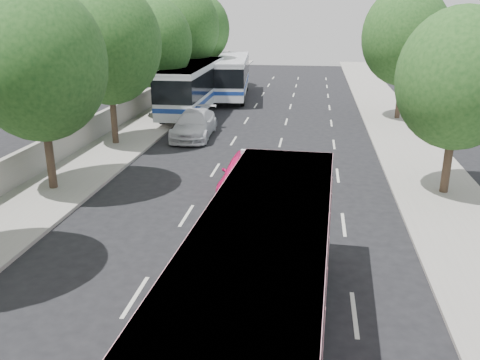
% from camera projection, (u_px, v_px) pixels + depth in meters
% --- Properties ---
extents(ground, '(120.00, 120.00, 0.00)m').
position_uv_depth(ground, '(214.00, 268.00, 16.01)').
color(ground, black).
rests_on(ground, ground).
extents(sidewalk_left, '(4.00, 90.00, 0.15)m').
position_uv_depth(sidewalk_left, '(150.00, 123.00, 35.88)').
color(sidewalk_left, '#9E998E').
rests_on(sidewalk_left, ground).
extents(sidewalk_right, '(4.00, 90.00, 0.12)m').
position_uv_depth(sidewalk_right, '(398.00, 131.00, 33.58)').
color(sidewalk_right, '#9E998E').
rests_on(sidewalk_right, ground).
extents(low_wall, '(0.30, 90.00, 1.50)m').
position_uv_depth(low_wall, '(125.00, 110.00, 35.86)').
color(low_wall, '#9E998E').
rests_on(low_wall, sidewalk_left).
extents(tree_left_b, '(5.70, 5.70, 8.88)m').
position_uv_depth(tree_left_b, '(38.00, 58.00, 20.85)').
color(tree_left_b, '#38281E').
rests_on(tree_left_b, ground).
extents(tree_left_c, '(6.00, 6.00, 9.35)m').
position_uv_depth(tree_left_c, '(108.00, 39.00, 28.28)').
color(tree_left_c, '#38281E').
rests_on(tree_left_c, ground).
extents(tree_left_d, '(5.52, 5.52, 8.60)m').
position_uv_depth(tree_left_d, '(154.00, 40.00, 35.92)').
color(tree_left_d, '#38281E').
rests_on(tree_left_d, ground).
extents(tree_left_e, '(6.30, 6.30, 9.82)m').
position_uv_depth(tree_left_e, '(183.00, 24.00, 43.14)').
color(tree_left_e, '#38281E').
rests_on(tree_left_e, ground).
extents(tree_left_f, '(5.88, 5.88, 9.16)m').
position_uv_depth(tree_left_f, '(201.00, 26.00, 50.81)').
color(tree_left_f, '#38281E').
rests_on(tree_left_f, ground).
extents(tree_right_near, '(5.10, 5.10, 7.95)m').
position_uv_depth(tree_right_near, '(462.00, 75.00, 20.59)').
color(tree_right_near, '#38281E').
rests_on(tree_right_near, ground).
extents(tree_right_far, '(6.00, 6.00, 9.35)m').
position_uv_depth(tree_right_far, '(407.00, 33.00, 35.25)').
color(tree_right_far, '#38281E').
rests_on(tree_right_far, ground).
extents(pink_bus, '(3.27, 11.07, 3.50)m').
position_uv_depth(pink_bus, '(263.00, 272.00, 11.35)').
color(pink_bus, pink).
rests_on(pink_bus, ground).
extents(pink_taxi, '(2.29, 5.10, 1.70)m').
position_uv_depth(pink_taxi, '(247.00, 172.00, 22.54)').
color(pink_taxi, '#E11365').
rests_on(pink_taxi, ground).
extents(white_pickup, '(2.50, 5.75, 1.65)m').
position_uv_depth(white_pickup, '(194.00, 124.00, 31.93)').
color(white_pickup, silver).
rests_on(white_pickup, ground).
extents(tour_coach_front, '(2.82, 12.58, 3.76)m').
position_uv_depth(tour_coach_front, '(193.00, 84.00, 38.71)').
color(tour_coach_front, silver).
rests_on(tour_coach_front, ground).
extents(tour_coach_rear, '(3.73, 12.23, 3.60)m').
position_uv_depth(tour_coach_rear, '(232.00, 73.00, 45.74)').
color(tour_coach_rear, white).
rests_on(tour_coach_rear, ground).
extents(taxi_roof_sign, '(0.56, 0.21, 0.18)m').
position_uv_depth(taxi_roof_sign, '(247.00, 152.00, 22.23)').
color(taxi_roof_sign, silver).
rests_on(taxi_roof_sign, pink_taxi).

